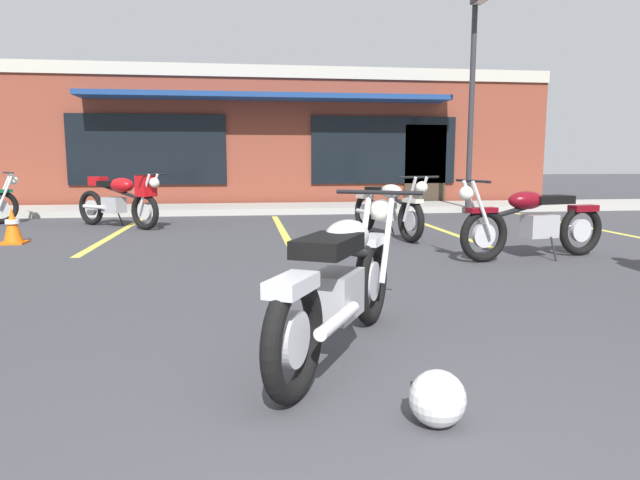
{
  "coord_description": "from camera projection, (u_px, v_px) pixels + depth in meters",
  "views": [
    {
      "loc": [
        -0.63,
        -1.4,
        1.2
      ],
      "look_at": [
        -0.02,
        3.1,
        0.55
      ],
      "focal_mm": 31.46,
      "sensor_mm": 36.0,
      "label": 1
    }
  ],
  "objects": [
    {
      "name": "sidewalk_kerb",
      "position": [
        272.0,
        208.0,
        13.17
      ],
      "size": [
        22.0,
        1.8,
        0.14
      ],
      "primitive_type": "cube",
      "color": "#A8A59E",
      "rests_on": "ground_plane"
    },
    {
      "name": "motorcycle_black_cruiser",
      "position": [
        387.0,
        208.0,
        8.76
      ],
      "size": [
        0.92,
        2.07,
        0.98
      ],
      "color": "black",
      "rests_on": "ground_plane"
    },
    {
      "name": "motorcycle_blue_standard",
      "position": [
        121.0,
        198.0,
        9.95
      ],
      "size": [
        1.76,
        1.52,
        0.98
      ],
      "color": "black",
      "rests_on": "ground_plane"
    },
    {
      "name": "ground_plane",
      "position": [
        313.0,
        286.0,
        5.36
      ],
      "size": [
        80.0,
        80.0,
        0.0
      ],
      "primitive_type": "plane",
      "color": "#3D3D42"
    },
    {
      "name": "parking_lot_lamp_post",
      "position": [
        475.0,
        73.0,
        12.13
      ],
      "size": [
        0.24,
        0.76,
        4.68
      ],
      "color": "#2D2D33",
      "rests_on": "ground_plane"
    },
    {
      "name": "traffic_cone",
      "position": [
        12.0,
        226.0,
        8.08
      ],
      "size": [
        0.34,
        0.34,
        0.53
      ],
      "color": "orange",
      "rests_on": "ground_plane"
    },
    {
      "name": "motorcycle_foreground_classic",
      "position": [
        342.0,
        281.0,
        3.44
      ],
      "size": [
        1.26,
        1.92,
        0.98
      ],
      "color": "black",
      "rests_on": "ground_plane"
    },
    {
      "name": "motorcycle_silver_naked",
      "position": [
        533.0,
        221.0,
        6.81
      ],
      "size": [
        2.09,
        0.82,
        0.98
      ],
      "color": "black",
      "rests_on": "ground_plane"
    },
    {
      "name": "brick_storefront_building",
      "position": [
        265.0,
        141.0,
        16.62
      ],
      "size": [
        14.71,
        6.35,
        3.51
      ],
      "color": "brown",
      "rests_on": "ground_plane"
    },
    {
      "name": "helmet_on_pavement",
      "position": [
        437.0,
        398.0,
        2.54
      ],
      "size": [
        0.26,
        0.26,
        0.26
      ],
      "color": "silver",
      "rests_on": "ground_plane"
    },
    {
      "name": "painted_stall_lines",
      "position": [
        282.0,
        230.0,
        9.65
      ],
      "size": [
        11.04,
        4.8,
        0.01
      ],
      "color": "#DBCC4C",
      "rests_on": "ground_plane"
    }
  ]
}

